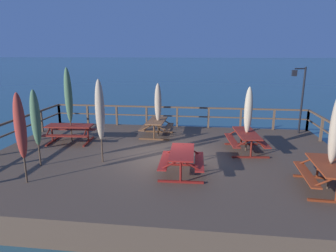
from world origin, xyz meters
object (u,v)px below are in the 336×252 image
(picnic_table_mid_right, at_px, (70,130))
(lamp_post_hooked, at_px, (299,90))
(picnic_table_mid_left, at_px, (157,125))
(picnic_table_front_left, at_px, (246,137))
(patio_umbrella_tall_mid_right, at_px, (20,127))
(patio_umbrella_tall_back_left, at_px, (158,103))
(patio_umbrella_tall_mid_left, at_px, (336,129))
(patio_umbrella_short_front, at_px, (248,111))
(patio_umbrella_tall_back_right, at_px, (68,96))
(patio_umbrella_short_back, at_px, (100,110))
(picnic_table_back_left, at_px, (328,171))
(patio_umbrella_short_mid, at_px, (36,118))
(picnic_table_back_right, at_px, (182,157))

(picnic_table_mid_right, xyz_separation_m, lamp_post_hooked, (10.27, 2.74, 1.55))
(picnic_table_mid_left, height_order, lamp_post_hooked, lamp_post_hooked)
(picnic_table_front_left, xyz_separation_m, lamp_post_hooked, (2.75, 3.02, 1.55))
(patio_umbrella_tall_mid_right, relative_size, lamp_post_hooked, 0.86)
(picnic_table_front_left, bearing_deg, patio_umbrella_tall_back_left, 155.33)
(patio_umbrella_tall_mid_left, bearing_deg, picnic_table_mid_right, 159.92)
(picnic_table_front_left, height_order, patio_umbrella_short_front, patio_umbrella_short_front)
(picnic_table_front_left, xyz_separation_m, patio_umbrella_short_front, (0.02, 0.06, 1.08))
(picnic_table_mid_right, xyz_separation_m, picnic_table_front_left, (7.52, -0.28, 0.00))
(patio_umbrella_short_front, bearing_deg, patio_umbrella_tall_mid_left, -59.45)
(patio_umbrella_tall_back_right, height_order, patio_umbrella_short_back, patio_umbrella_tall_back_right)
(picnic_table_front_left, relative_size, picnic_table_mid_left, 1.25)
(picnic_table_back_left, xyz_separation_m, patio_umbrella_short_mid, (-9.17, 0.72, 1.14))
(picnic_table_mid_right, bearing_deg, picnic_table_back_right, -29.19)
(patio_umbrella_tall_mid_left, bearing_deg, picnic_table_front_left, 121.24)
(patio_umbrella_tall_back_right, xyz_separation_m, lamp_post_hooked, (10.20, 2.75, 0.04))
(picnic_table_mid_right, bearing_deg, patio_umbrella_short_mid, -85.82)
(patio_umbrella_tall_mid_left, bearing_deg, picnic_table_back_left, -142.90)
(patio_umbrella_short_front, xyz_separation_m, patio_umbrella_tall_mid_right, (-7.01, -3.92, 0.11))
(patio_umbrella_short_mid, bearing_deg, patio_umbrella_short_back, 16.88)
(picnic_table_back_right, distance_m, patio_umbrella_tall_mid_left, 4.50)
(picnic_table_mid_right, height_order, picnic_table_mid_left, same)
(picnic_table_mid_left, height_order, picnic_table_back_right, same)
(picnic_table_mid_left, height_order, patio_umbrella_tall_mid_left, patio_umbrella_tall_mid_left)
(picnic_table_mid_right, height_order, patio_umbrella_tall_mid_right, patio_umbrella_tall_mid_right)
(lamp_post_hooked, bearing_deg, patio_umbrella_tall_mid_right, -144.78)
(patio_umbrella_short_front, distance_m, patio_umbrella_short_back, 5.66)
(picnic_table_front_left, relative_size, patio_umbrella_tall_back_right, 0.66)
(picnic_table_front_left, bearing_deg, patio_umbrella_tall_back_right, 177.96)
(picnic_table_front_left, distance_m, patio_umbrella_short_front, 1.08)
(picnic_table_mid_left, relative_size, lamp_post_hooked, 0.54)
(patio_umbrella_tall_mid_right, xyz_separation_m, lamp_post_hooked, (9.74, 6.88, 0.36))
(patio_umbrella_tall_mid_right, bearing_deg, patio_umbrella_short_front, 29.20)
(patio_umbrella_short_front, relative_size, patio_umbrella_tall_mid_right, 0.94)
(picnic_table_mid_left, bearing_deg, patio_umbrella_short_back, -111.07)
(picnic_table_front_left, xyz_separation_m, patio_umbrella_tall_mid_right, (-6.99, -3.86, 1.19))
(picnic_table_mid_left, height_order, patio_umbrella_short_front, patio_umbrella_short_front)
(patio_umbrella_tall_mid_left, bearing_deg, patio_umbrella_tall_back_left, 139.40)
(patio_umbrella_tall_mid_left, distance_m, patio_umbrella_tall_back_left, 7.58)
(picnic_table_mid_right, distance_m, picnic_table_back_right, 5.91)
(patio_umbrella_tall_back_left, distance_m, patio_umbrella_short_back, 3.95)
(picnic_table_mid_right, relative_size, patio_umbrella_tall_back_left, 0.83)
(picnic_table_mid_right, relative_size, patio_umbrella_tall_mid_right, 0.75)
(patio_umbrella_tall_back_right, bearing_deg, picnic_table_back_right, -29.42)
(picnic_table_mid_right, relative_size, patio_umbrella_short_front, 0.80)
(patio_umbrella_tall_back_right, xyz_separation_m, patio_umbrella_short_front, (7.46, -0.21, -0.43))
(picnic_table_mid_left, bearing_deg, patio_umbrella_short_front, -23.06)
(picnic_table_mid_right, distance_m, picnic_table_mid_left, 3.91)
(patio_umbrella_tall_back_right, height_order, patio_umbrella_short_front, patio_umbrella_tall_back_right)
(patio_umbrella_short_front, distance_m, patio_umbrella_tall_mid_right, 8.03)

